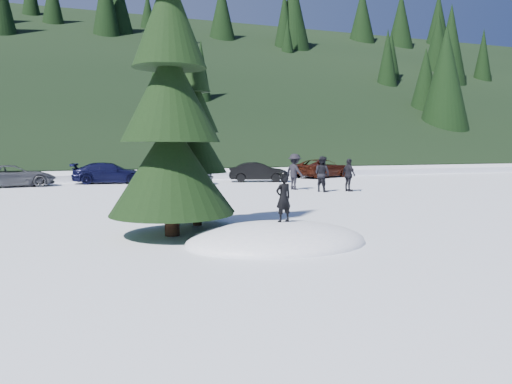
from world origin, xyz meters
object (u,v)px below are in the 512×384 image
object	(u,v)px
adult_1	(349,175)
car_6	(322,168)
spruce_short	(197,153)
child_skier	(283,198)
adult_2	(295,172)
car_5	(258,172)
adult_0	(322,174)
car_2	(14,176)
car_4	(178,172)
car_3	(110,173)
spruce_tall	(170,106)

from	to	relation	value
adult_1	car_6	bearing A→B (deg)	-26.54
spruce_short	car_6	xyz separation A→B (m)	(13.52, 18.00, -1.45)
child_skier	adult_2	world-z (taller)	adult_2
adult_2	car_5	bearing A→B (deg)	-19.70
spruce_short	adult_0	bearing A→B (deg)	44.22
car_2	car_6	bearing A→B (deg)	-95.21
car_4	car_6	distance (m)	11.37
adult_0	car_3	size ratio (longest dim) A/B	0.41
child_skier	car_3	world-z (taller)	child_skier
adult_0	adult_2	size ratio (longest dim) A/B	0.95
adult_2	adult_0	bearing A→B (deg)	-171.05
car_4	car_3	bearing A→B (deg)	82.15
car_4	car_6	bearing A→B (deg)	-54.73
adult_0	car_2	distance (m)	17.19
car_2	spruce_short	bearing A→B (deg)	-167.52
spruce_tall	car_2	xyz separation A→B (m)	(-5.53, 18.13, -2.71)
spruce_short	car_6	world-z (taller)	spruce_short
spruce_short	car_2	world-z (taller)	spruce_short
adult_1	child_skier	bearing A→B (deg)	136.87
adult_0	car_3	world-z (taller)	adult_0
spruce_short	car_3	world-z (taller)	spruce_short
spruce_short	car_2	xyz separation A→B (m)	(-6.53, 16.73, -1.49)
spruce_short	car_5	xyz separation A→B (m)	(7.72, 15.63, -1.48)
car_2	child_skier	bearing A→B (deg)	-167.03
spruce_tall	adult_1	distance (m)	14.32
car_3	car_5	bearing A→B (deg)	-92.81
adult_1	car_2	xyz separation A→B (m)	(-16.22, 8.93, -0.22)
spruce_tall	car_5	size ratio (longest dim) A/B	2.29
child_skier	car_5	bearing A→B (deg)	-120.32
car_4	car_5	xyz separation A→B (m)	(5.24, 0.33, -0.10)
car_6	car_2	bearing A→B (deg)	70.22
car_5	car_6	size ratio (longest dim) A/B	0.80
adult_0	car_4	bearing A→B (deg)	17.57
car_2	adult_2	bearing A→B (deg)	-125.39
spruce_tall	spruce_short	xyz separation A→B (m)	(1.00, 1.40, -1.22)
adult_1	car_6	size ratio (longest dim) A/B	0.35
child_skier	adult_1	xyz separation A→B (m)	(8.28, 10.90, -0.23)
car_3	car_5	size ratio (longest dim) A/B	1.17
car_6	adult_1	bearing A→B (deg)	135.97
spruce_tall	spruce_short	size ratio (longest dim) A/B	1.60
spruce_short	adult_2	xyz separation A→B (m)	(7.55, 9.69, -1.16)
adult_1	adult_2	world-z (taller)	adult_2
spruce_short	car_6	distance (m)	22.56
car_3	car_4	world-z (taller)	car_4
child_skier	adult_2	bearing A→B (deg)	-127.35
car_2	car_6	world-z (taller)	car_6
adult_0	adult_1	size ratio (longest dim) A/B	1.07
car_2	car_4	xyz separation A→B (m)	(9.01, -1.43, 0.11)
spruce_tall	car_3	size ratio (longest dim) A/B	1.96
car_2	car_3	world-z (taller)	car_3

